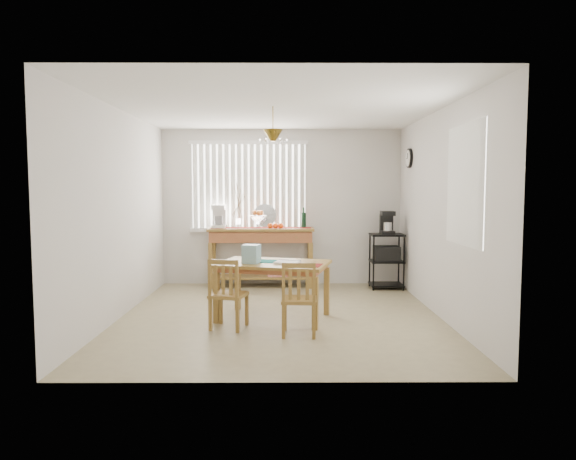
{
  "coord_description": "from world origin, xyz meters",
  "views": [
    {
      "loc": [
        0.06,
        -6.4,
        1.6
      ],
      "look_at": [
        0.1,
        0.55,
        1.05
      ],
      "focal_mm": 32.0,
      "sensor_mm": 36.0,
      "label": 1
    }
  ],
  "objects_px": {
    "chair_right": "(299,299)",
    "sideboard": "(262,243)",
    "chair_left": "(228,294)",
    "cart_items": "(387,223)",
    "wire_cart": "(387,256)",
    "dining_table": "(273,269)"
  },
  "relations": [
    {
      "from": "chair_right",
      "to": "sideboard",
      "type": "bearing_deg",
      "value": 100.59
    },
    {
      "from": "sideboard",
      "to": "cart_items",
      "type": "distance_m",
      "value": 2.06
    },
    {
      "from": "sideboard",
      "to": "wire_cart",
      "type": "xyz_separation_m",
      "value": [
        2.02,
        -0.18,
        -0.19
      ]
    },
    {
      "from": "sideboard",
      "to": "chair_left",
      "type": "height_order",
      "value": "sideboard"
    },
    {
      "from": "sideboard",
      "to": "dining_table",
      "type": "distance_m",
      "value": 2.14
    },
    {
      "from": "chair_left",
      "to": "dining_table",
      "type": "bearing_deg",
      "value": 42.12
    },
    {
      "from": "cart_items",
      "to": "chair_right",
      "type": "xyz_separation_m",
      "value": [
        -1.49,
        -2.7,
        -0.65
      ]
    },
    {
      "from": "wire_cart",
      "to": "dining_table",
      "type": "height_order",
      "value": "wire_cart"
    },
    {
      "from": "cart_items",
      "to": "dining_table",
      "type": "bearing_deg",
      "value": -132.38
    },
    {
      "from": "sideboard",
      "to": "chair_right",
      "type": "height_order",
      "value": "sideboard"
    },
    {
      "from": "sideboard",
      "to": "chair_left",
      "type": "distance_m",
      "value": 2.63
    },
    {
      "from": "chair_left",
      "to": "wire_cart",
      "type": "bearing_deg",
      "value": 46.37
    },
    {
      "from": "chair_left",
      "to": "chair_right",
      "type": "height_order",
      "value": "chair_right"
    },
    {
      "from": "cart_items",
      "to": "dining_table",
      "type": "xyz_separation_m",
      "value": [
        -1.78,
        -1.96,
        -0.43
      ]
    },
    {
      "from": "dining_table",
      "to": "chair_left",
      "type": "bearing_deg",
      "value": -137.88
    },
    {
      "from": "cart_items",
      "to": "chair_right",
      "type": "bearing_deg",
      "value": -118.86
    },
    {
      "from": "sideboard",
      "to": "dining_table",
      "type": "height_order",
      "value": "sideboard"
    },
    {
      "from": "wire_cart",
      "to": "sideboard",
      "type": "bearing_deg",
      "value": 174.87
    },
    {
      "from": "chair_right",
      "to": "chair_left",
      "type": "bearing_deg",
      "value": 161.16
    },
    {
      "from": "wire_cart",
      "to": "dining_table",
      "type": "distance_m",
      "value": 2.64
    },
    {
      "from": "wire_cart",
      "to": "dining_table",
      "type": "xyz_separation_m",
      "value": [
        -1.78,
        -1.95,
        0.09
      ]
    },
    {
      "from": "wire_cart",
      "to": "chair_right",
      "type": "xyz_separation_m",
      "value": [
        -1.49,
        -2.69,
        -0.13
      ]
    }
  ]
}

